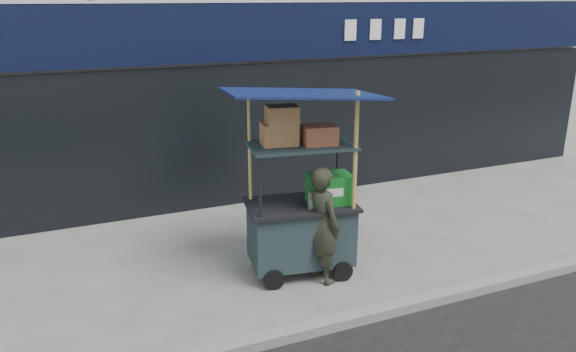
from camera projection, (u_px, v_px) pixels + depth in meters
name	position (u px, v px, depth m)	size (l,w,h in m)	color
ground	(336.00, 316.00, 6.36)	(80.00, 80.00, 0.00)	slate
curb	(345.00, 321.00, 6.17)	(80.00, 0.18, 0.12)	gray
vendor_cart	(302.00, 210.00, 7.15)	(1.99, 1.55, 2.46)	#18292A
vendor_man	(322.00, 225.00, 6.96)	(0.55, 0.36, 1.51)	#26291E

